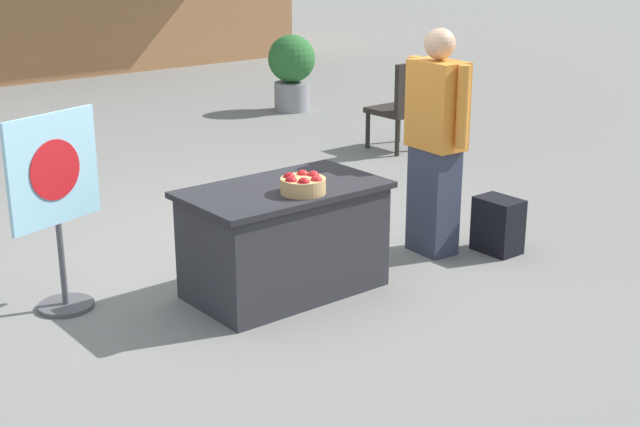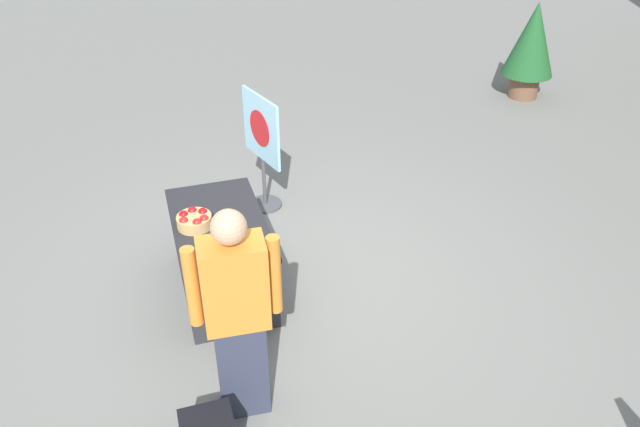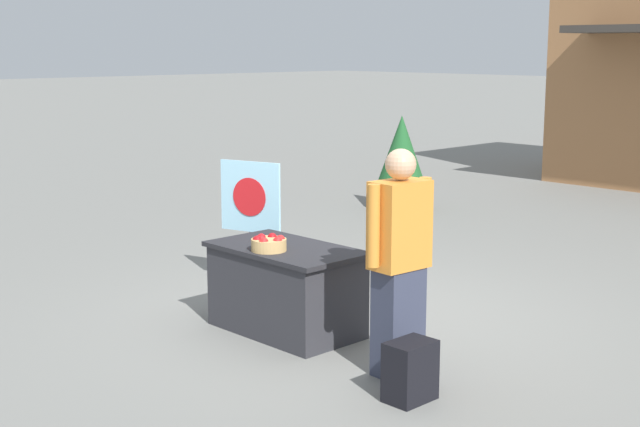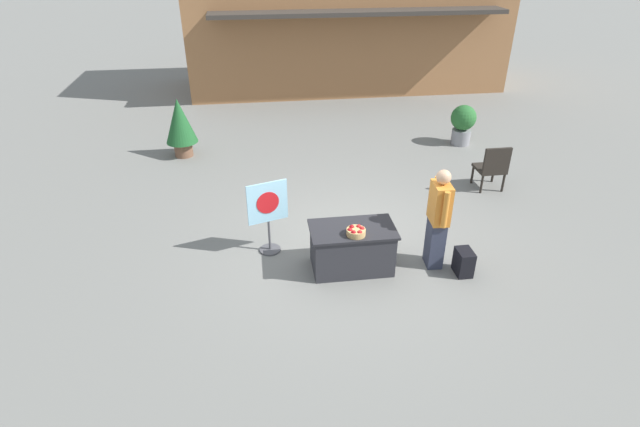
{
  "view_description": "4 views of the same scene",
  "coord_description": "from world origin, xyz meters",
  "px_view_note": "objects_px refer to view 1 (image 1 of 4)",
  "views": [
    {
      "loc": [
        -3.46,
        -5.21,
        2.37
      ],
      "look_at": [
        0.2,
        -0.66,
        0.47
      ],
      "focal_mm": 50.0,
      "sensor_mm": 36.0,
      "label": 1
    },
    {
      "loc": [
        4.28,
        -1.17,
        3.67
      ],
      "look_at": [
        0.17,
        0.1,
        0.85
      ],
      "focal_mm": 35.0,
      "sensor_mm": 36.0,
      "label": 2
    },
    {
      "loc": [
        5.32,
        -5.54,
        2.39
      ],
      "look_at": [
        -0.07,
        -0.36,
        0.99
      ],
      "focal_mm": 50.0,
      "sensor_mm": 36.0,
      "label": 3
    },
    {
      "loc": [
        -1.54,
        -7.16,
        4.75
      ],
      "look_at": [
        -0.57,
        -0.13,
        0.71
      ],
      "focal_mm": 28.0,
      "sensor_mm": 36.0,
      "label": 4
    }
  ],
  "objects_px": {
    "person_visitor": "(436,142)",
    "patio_chair": "(406,103)",
    "potted_plant_near_right": "(292,68)",
    "apple_basket": "(303,184)",
    "backpack": "(498,225)",
    "poster_board": "(56,201)",
    "display_table": "(284,239)"
  },
  "relations": [
    {
      "from": "person_visitor",
      "to": "backpack",
      "type": "relative_size",
      "value": 4.0
    },
    {
      "from": "patio_chair",
      "to": "person_visitor",
      "type": "bearing_deg",
      "value": 139.43
    },
    {
      "from": "display_table",
      "to": "person_visitor",
      "type": "distance_m",
      "value": 1.42
    },
    {
      "from": "apple_basket",
      "to": "poster_board",
      "type": "height_order",
      "value": "poster_board"
    },
    {
      "from": "person_visitor",
      "to": "potted_plant_near_right",
      "type": "bearing_deg",
      "value": -112.4
    },
    {
      "from": "apple_basket",
      "to": "poster_board",
      "type": "relative_size",
      "value": 0.23
    },
    {
      "from": "patio_chair",
      "to": "potted_plant_near_right",
      "type": "distance_m",
      "value": 2.57
    },
    {
      "from": "display_table",
      "to": "patio_chair",
      "type": "distance_m",
      "value": 4.13
    },
    {
      "from": "person_visitor",
      "to": "display_table",
      "type": "bearing_deg",
      "value": 0.0
    },
    {
      "from": "person_visitor",
      "to": "backpack",
      "type": "height_order",
      "value": "person_visitor"
    },
    {
      "from": "display_table",
      "to": "poster_board",
      "type": "bearing_deg",
      "value": 152.46
    },
    {
      "from": "display_table",
      "to": "backpack",
      "type": "bearing_deg",
      "value": -13.02
    },
    {
      "from": "person_visitor",
      "to": "poster_board",
      "type": "bearing_deg",
      "value": -12.38
    },
    {
      "from": "display_table",
      "to": "apple_basket",
      "type": "xyz_separation_m",
      "value": [
        0.01,
        -0.2,
        0.43
      ]
    },
    {
      "from": "apple_basket",
      "to": "backpack",
      "type": "height_order",
      "value": "apple_basket"
    },
    {
      "from": "apple_basket",
      "to": "person_visitor",
      "type": "xyz_separation_m",
      "value": [
        1.32,
        0.11,
        0.06
      ]
    },
    {
      "from": "person_visitor",
      "to": "patio_chair",
      "type": "relative_size",
      "value": 1.71
    },
    {
      "from": "display_table",
      "to": "apple_basket",
      "type": "height_order",
      "value": "apple_basket"
    },
    {
      "from": "backpack",
      "to": "poster_board",
      "type": "height_order",
      "value": "poster_board"
    },
    {
      "from": "apple_basket",
      "to": "patio_chair",
      "type": "height_order",
      "value": "patio_chair"
    },
    {
      "from": "patio_chair",
      "to": "poster_board",
      "type": "bearing_deg",
      "value": 109.5
    },
    {
      "from": "potted_plant_near_right",
      "to": "backpack",
      "type": "bearing_deg",
      "value": -111.22
    },
    {
      "from": "backpack",
      "to": "poster_board",
      "type": "xyz_separation_m",
      "value": [
        -2.99,
        1.06,
        0.52
      ]
    },
    {
      "from": "apple_basket",
      "to": "backpack",
      "type": "xyz_separation_m",
      "value": [
        1.71,
        -0.2,
        -0.59
      ]
    },
    {
      "from": "display_table",
      "to": "potted_plant_near_right",
      "type": "bearing_deg",
      "value": 52.38
    },
    {
      "from": "apple_basket",
      "to": "potted_plant_near_right",
      "type": "xyz_separation_m",
      "value": [
        3.76,
        5.09,
        -0.23
      ]
    },
    {
      "from": "backpack",
      "to": "potted_plant_near_right",
      "type": "distance_m",
      "value": 5.68
    },
    {
      "from": "person_visitor",
      "to": "poster_board",
      "type": "height_order",
      "value": "person_visitor"
    },
    {
      "from": "potted_plant_near_right",
      "to": "patio_chair",
      "type": "bearing_deg",
      "value": -98.46
    },
    {
      "from": "display_table",
      "to": "poster_board",
      "type": "xyz_separation_m",
      "value": [
        -1.28,
        0.67,
        0.36
      ]
    },
    {
      "from": "potted_plant_near_right",
      "to": "display_table",
      "type": "bearing_deg",
      "value": -127.62
    },
    {
      "from": "person_visitor",
      "to": "patio_chair",
      "type": "distance_m",
      "value": 3.2
    }
  ]
}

